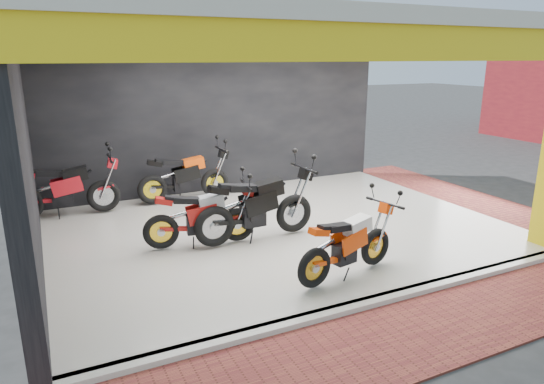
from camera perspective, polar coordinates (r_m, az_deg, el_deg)
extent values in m
plane|color=#2D2D30|center=(7.47, 7.93, -9.45)|extent=(80.00, 80.00, 0.00)
cube|color=silver|center=(9.05, 0.90, -4.39)|extent=(8.00, 6.00, 0.10)
cube|color=beige|center=(8.51, 1.01, 18.68)|extent=(8.40, 6.40, 0.20)
cube|color=black|center=(11.43, -6.16, 8.54)|extent=(8.20, 0.20, 3.50)
cube|color=black|center=(7.71, -27.43, 3.41)|extent=(0.20, 6.20, 3.50)
cube|color=yellow|center=(5.98, 14.70, 16.59)|extent=(8.40, 0.30, 0.40)
cube|color=yellow|center=(10.91, 20.84, 15.47)|extent=(0.30, 6.40, 0.40)
cube|color=silver|center=(6.72, 12.86, -12.26)|extent=(8.00, 0.20, 0.10)
cube|color=#983F31|center=(6.24, 17.45, -15.35)|extent=(9.00, 1.40, 0.03)
cube|color=#983F31|center=(11.91, 21.98, -0.76)|extent=(1.40, 7.00, 0.03)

